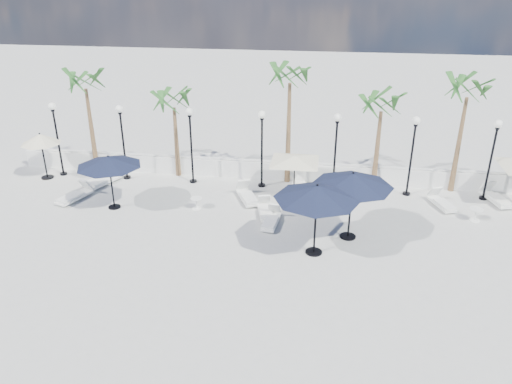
# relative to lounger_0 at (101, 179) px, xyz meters

# --- Properties ---
(ground) EXTENTS (100.00, 100.00, 0.00)m
(ground) POSITION_rel_lounger_0_xyz_m (8.09, -5.73, -0.23)
(ground) COLOR #ADADA7
(ground) RESTS_ON ground
(balustrade) EXTENTS (26.00, 0.30, 1.01)m
(balustrade) POSITION_rel_lounger_0_xyz_m (8.09, 1.77, 0.23)
(balustrade) COLOR silver
(balustrade) RESTS_ON ground
(lamppost_0) EXTENTS (0.36, 0.36, 3.84)m
(lamppost_0) POSITION_rel_lounger_0_xyz_m (-2.41, 0.77, 2.26)
(lamppost_0) COLOR black
(lamppost_0) RESTS_ON ground
(lamppost_1) EXTENTS (0.36, 0.36, 3.84)m
(lamppost_1) POSITION_rel_lounger_0_xyz_m (1.09, 0.77, 2.26)
(lamppost_1) COLOR black
(lamppost_1) RESTS_ON ground
(lamppost_2) EXTENTS (0.36, 0.36, 3.84)m
(lamppost_2) POSITION_rel_lounger_0_xyz_m (4.59, 0.77, 2.26)
(lamppost_2) COLOR black
(lamppost_2) RESTS_ON ground
(lamppost_3) EXTENTS (0.36, 0.36, 3.84)m
(lamppost_3) POSITION_rel_lounger_0_xyz_m (8.09, 0.77, 2.26)
(lamppost_3) COLOR black
(lamppost_3) RESTS_ON ground
(lamppost_4) EXTENTS (0.36, 0.36, 3.84)m
(lamppost_4) POSITION_rel_lounger_0_xyz_m (11.59, 0.77, 2.26)
(lamppost_4) COLOR black
(lamppost_4) RESTS_ON ground
(lamppost_5) EXTENTS (0.36, 0.36, 3.84)m
(lamppost_5) POSITION_rel_lounger_0_xyz_m (15.09, 0.77, 2.26)
(lamppost_5) COLOR black
(lamppost_5) RESTS_ON ground
(lamppost_6) EXTENTS (0.36, 0.36, 3.84)m
(lamppost_6) POSITION_rel_lounger_0_xyz_m (18.59, 0.77, 2.26)
(lamppost_6) COLOR black
(lamppost_6) RESTS_ON ground
(palm_0) EXTENTS (2.60, 2.60, 5.50)m
(palm_0) POSITION_rel_lounger_0_xyz_m (-0.91, 1.57, 4.30)
(palm_0) COLOR brown
(palm_0) RESTS_ON ground
(palm_1) EXTENTS (2.60, 2.60, 4.70)m
(palm_1) POSITION_rel_lounger_0_xyz_m (3.59, 1.57, 3.52)
(palm_1) COLOR brown
(palm_1) RESTS_ON ground
(palm_2) EXTENTS (2.60, 2.60, 6.10)m
(palm_2) POSITION_rel_lounger_0_xyz_m (9.29, 1.57, 4.88)
(palm_2) COLOR brown
(palm_2) RESTS_ON ground
(palm_3) EXTENTS (2.60, 2.60, 4.90)m
(palm_3) POSITION_rel_lounger_0_xyz_m (13.59, 1.57, 3.72)
(palm_3) COLOR brown
(palm_3) RESTS_ON ground
(palm_4) EXTENTS (2.60, 2.60, 5.70)m
(palm_4) POSITION_rel_lounger_0_xyz_m (17.29, 1.57, 4.49)
(palm_4) COLOR brown
(palm_4) RESTS_ON ground
(lounger_0) EXTENTS (1.19, 1.95, 0.70)m
(lounger_0) POSITION_rel_lounger_0_xyz_m (0.00, 0.00, 0.00)
(lounger_0) COLOR silver
(lounger_0) RESTS_ON ground
(lounger_1) EXTENTS (1.20, 1.99, 0.71)m
(lounger_1) POSITION_rel_lounger_0_xyz_m (-0.35, -2.08, 0.00)
(lounger_1) COLOR silver
(lounger_1) RESTS_ON ground
(lounger_2) EXTENTS (1.27, 1.95, 0.70)m
(lounger_2) POSITION_rel_lounger_0_xyz_m (0.24, -0.13, 0.00)
(lounger_2) COLOR silver
(lounger_2) RESTS_ON ground
(lounger_3) EXTENTS (0.72, 1.77, 0.65)m
(lounger_3) POSITION_rel_lounger_0_xyz_m (9.02, -3.18, -0.02)
(lounger_3) COLOR silver
(lounger_3) RESTS_ON ground
(lounger_4) EXTENTS (0.94, 1.82, 0.65)m
(lounger_4) POSITION_rel_lounger_0_xyz_m (8.67, -2.36, -0.01)
(lounger_4) COLOR silver
(lounger_4) RESTS_ON ground
(lounger_5) EXTENTS (1.37, 2.01, 0.72)m
(lounger_5) POSITION_rel_lounger_0_xyz_m (7.65, -0.97, 0.01)
(lounger_5) COLOR silver
(lounger_5) RESTS_ON ground
(lounger_6) EXTENTS (1.12, 2.02, 0.72)m
(lounger_6) POSITION_rel_lounger_0_xyz_m (19.05, 0.49, 0.01)
(lounger_6) COLOR silver
(lounger_6) RESTS_ON ground
(lounger_7) EXTENTS (1.11, 1.83, 0.65)m
(lounger_7) POSITION_rel_lounger_0_xyz_m (16.48, -0.35, -0.01)
(lounger_7) COLOR silver
(lounger_7) RESTS_ON ground
(side_table_1) EXTENTS (0.54, 0.54, 0.53)m
(side_table_1) POSITION_rel_lounger_0_xyz_m (5.53, -2.17, 0.08)
(side_table_1) COLOR silver
(side_table_1) RESTS_ON ground
(side_table_2) EXTENTS (0.58, 0.58, 0.57)m
(side_table_2) POSITION_rel_lounger_0_xyz_m (17.64, -1.58, 0.11)
(side_table_2) COLOR silver
(side_table_2) RESTS_ON ground
(parasol_navy_left) EXTENTS (2.86, 2.86, 2.52)m
(parasol_navy_left) POSITION_rel_lounger_0_xyz_m (1.80, -2.58, 1.99)
(parasol_navy_left) COLOR black
(parasol_navy_left) RESTS_ON ground
(parasol_navy_mid) EXTENTS (3.20, 3.20, 2.87)m
(parasol_navy_mid) POSITION_rel_lounger_0_xyz_m (10.90, -5.22, 2.29)
(parasol_navy_mid) COLOR black
(parasol_navy_mid) RESTS_ON ground
(parasol_navy_right) EXTENTS (3.18, 3.18, 2.85)m
(parasol_navy_right) POSITION_rel_lounger_0_xyz_m (12.22, -3.81, 2.27)
(parasol_navy_right) COLOR black
(parasol_navy_right) RESTS_ON ground
(parasol_cream_sq_a) EXTENTS (4.38, 4.38, 2.15)m
(parasol_cream_sq_a) POSITION_rel_lounger_0_xyz_m (9.74, -0.07, 1.76)
(parasol_cream_sq_a) COLOR black
(parasol_cream_sq_a) RESTS_ON ground
(parasol_cream_small) EXTENTS (1.98, 1.98, 2.43)m
(parasol_cream_small) POSITION_rel_lounger_0_xyz_m (-3.02, 0.22, 1.85)
(parasol_cream_small) COLOR black
(parasol_cream_small) RESTS_ON ground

